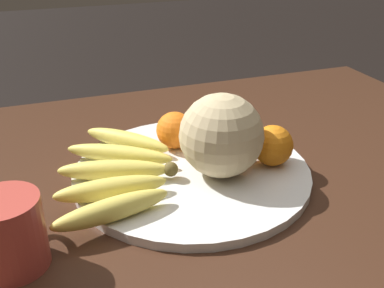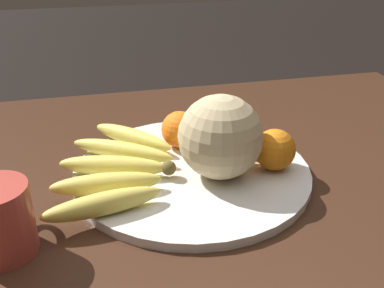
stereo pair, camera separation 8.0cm
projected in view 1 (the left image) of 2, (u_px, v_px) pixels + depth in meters
The scene contains 10 objects.
kitchen_table at pixel (152, 221), 0.85m from camera, with size 1.56×0.95×0.70m.
fruit_bowl at pixel (192, 172), 0.83m from camera, with size 0.43×0.43×0.02m.
melon at pixel (221, 135), 0.78m from camera, with size 0.15×0.15×0.15m.
banana_bunch at pixel (117, 171), 0.78m from camera, with size 0.25×0.34×0.04m.
orange_front_left at pixel (175, 130), 0.89m from camera, with size 0.07×0.07×0.07m.
orange_front_right at pixel (244, 134), 0.88m from camera, with size 0.06×0.06×0.06m.
orange_mid_center at pixel (229, 121), 0.93m from camera, with size 0.07×0.07×0.07m.
orange_back_left at pixel (273, 145), 0.82m from camera, with size 0.08×0.08×0.08m.
produce_tag at pixel (229, 156), 0.86m from camera, with size 0.08×0.04×0.00m.
ceramic_mug at pixel (10, 232), 0.60m from camera, with size 0.10×0.13×0.11m.
Camera 1 is at (0.16, 0.68, 1.13)m, focal length 42.00 mm.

